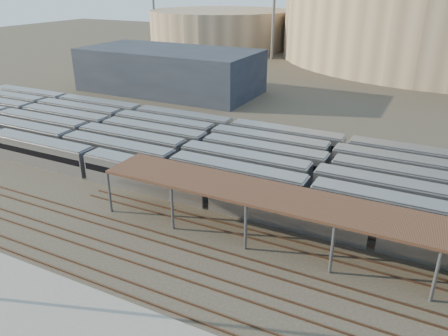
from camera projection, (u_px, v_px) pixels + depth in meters
name	position (u px, v px, depth m)	size (l,w,h in m)	color
ground	(162.00, 233.00, 46.66)	(420.00, 420.00, 0.00)	#383026
apron	(10.00, 303.00, 36.41)	(50.00, 9.00, 0.20)	gray
subway_trains	(204.00, 153.00, 63.25)	(120.94, 23.90, 3.60)	#A7A7AC
inspection_shed	(390.00, 223.00, 38.83)	(60.30, 6.00, 5.30)	#5B5B60
empty_tracks	(133.00, 257.00, 42.53)	(170.00, 9.62, 0.18)	#4C3323
secondary_arena	(221.00, 28.00, 175.23)	(56.00, 56.00, 14.00)	tan
service_building	(170.00, 70.00, 104.24)	(42.00, 20.00, 10.00)	#1E232D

